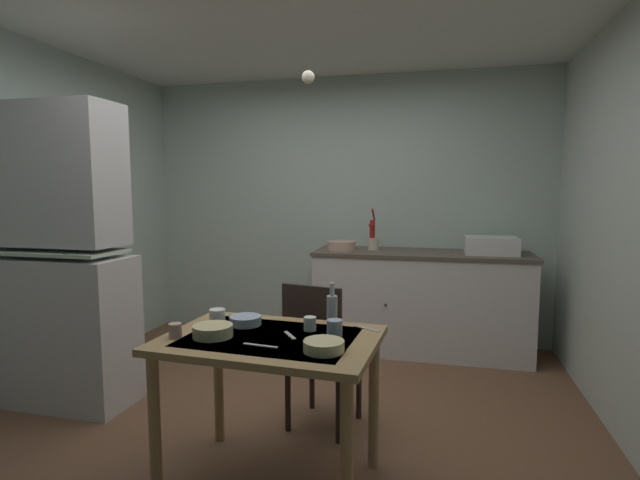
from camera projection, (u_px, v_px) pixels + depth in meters
ground_plane at (283, 422)px, 3.09m from camera, size 4.99×4.99×0.00m
wall_back at (343, 209)px, 4.86m from camera, size 4.09×0.10×2.59m
wall_left at (10, 217)px, 3.44m from camera, size 0.10×3.95×2.59m
hutch_cabinet at (65, 267)px, 3.28m from camera, size 0.88×0.45×2.06m
counter_cabinet at (420, 302)px, 4.39m from camera, size 1.93×0.64×0.93m
sink_basin at (491, 245)px, 4.19m from camera, size 0.44×0.34×0.15m
hand_pump at (372, 232)px, 4.48m from camera, size 0.05×0.27×0.39m
mixing_bowl_counter at (341, 246)px, 4.47m from camera, size 0.27×0.27×0.08m
stoneware_crock at (373, 244)px, 4.49m from camera, size 0.10×0.10×0.11m
dining_table at (271, 358)px, 2.38m from camera, size 1.08×0.78×0.77m
chair_far_side at (320, 353)px, 2.95m from camera, size 0.47×0.47×0.93m
serving_bowl_wide at (245, 320)px, 2.57m from camera, size 0.17×0.17×0.05m
soup_bowl_small at (324, 346)px, 2.15m from camera, size 0.19×0.19×0.05m
sauce_dish at (213, 331)px, 2.36m from camera, size 0.20×0.20×0.06m
teacup_cream at (175, 331)px, 2.35m from camera, size 0.06×0.06×0.07m
teacup_mint at (335, 328)px, 2.38m from camera, size 0.08×0.08×0.08m
mug_tall at (310, 324)px, 2.47m from camera, size 0.06×0.06×0.07m
mug_dark at (217, 317)px, 2.56m from camera, size 0.08×0.08×0.09m
glass_bottle at (332, 309)px, 2.55m from camera, size 0.06×0.06×0.23m
table_knife at (260, 346)px, 2.22m from camera, size 0.18×0.03×0.00m
teaspoon_near_bowl at (367, 329)px, 2.49m from camera, size 0.15×0.10×0.00m
teaspoon_by_cup at (290, 335)px, 2.38m from camera, size 0.10×0.12×0.00m
pendant_bulb at (308, 77)px, 2.95m from camera, size 0.08×0.08×0.08m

